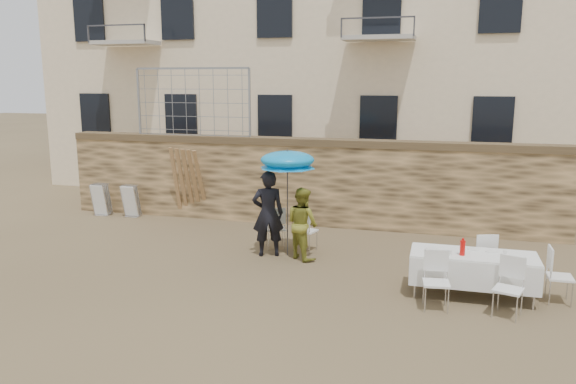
% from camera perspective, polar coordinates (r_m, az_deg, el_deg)
% --- Properties ---
extents(ground, '(80.00, 80.00, 0.00)m').
position_cam_1_polar(ground, '(10.22, -5.52, -9.97)').
color(ground, brown).
rests_on(ground, ground).
extents(stone_wall, '(13.00, 0.50, 2.20)m').
position_cam_1_polar(stone_wall, '(14.54, 1.40, 1.01)').
color(stone_wall, olive).
rests_on(stone_wall, ground).
extents(chain_link_fence, '(3.20, 0.06, 1.80)m').
position_cam_1_polar(chain_link_fence, '(15.32, -9.65, 8.92)').
color(chain_link_fence, gray).
rests_on(chain_link_fence, stone_wall).
extents(man_suit, '(0.79, 0.66, 1.84)m').
position_cam_1_polar(man_suit, '(11.89, -2.05, -2.21)').
color(man_suit, black).
rests_on(man_suit, ground).
extents(woman_dress, '(0.94, 0.90, 1.52)m').
position_cam_1_polar(woman_dress, '(11.73, 1.46, -3.20)').
color(woman_dress, gold).
rests_on(woman_dress, ground).
extents(umbrella, '(1.18, 1.18, 2.12)m').
position_cam_1_polar(umbrella, '(11.66, -0.06, 2.97)').
color(umbrella, '#3F3F44').
rests_on(umbrella, ground).
extents(couple_chair_left, '(0.64, 0.64, 0.96)m').
position_cam_1_polar(couple_chair_left, '(12.51, -1.28, -3.61)').
color(couple_chair_left, white).
rests_on(couple_chair_left, ground).
extents(couple_chair_right, '(0.60, 0.60, 0.96)m').
position_cam_1_polar(couple_chair_right, '(12.33, 1.85, -3.83)').
color(couple_chair_right, white).
rests_on(couple_chair_right, ground).
extents(banquet_table, '(2.10, 0.85, 0.78)m').
position_cam_1_polar(banquet_table, '(10.20, 18.36, -6.20)').
color(banquet_table, white).
rests_on(banquet_table, ground).
extents(soda_bottle, '(0.09, 0.09, 0.26)m').
position_cam_1_polar(soda_bottle, '(10.00, 17.31, -5.44)').
color(soda_bottle, red).
rests_on(soda_bottle, banquet_table).
extents(table_chair_front_left, '(0.53, 0.53, 0.96)m').
position_cam_1_polar(table_chair_front_left, '(9.55, 14.84, -8.78)').
color(table_chair_front_left, white).
rests_on(table_chair_front_left, ground).
extents(table_chair_front_right, '(0.61, 0.61, 0.96)m').
position_cam_1_polar(table_chair_front_right, '(9.62, 21.48, -9.07)').
color(table_chair_front_right, white).
rests_on(table_chair_front_right, ground).
extents(table_chair_back, '(0.61, 0.61, 0.96)m').
position_cam_1_polar(table_chair_back, '(11.05, 19.12, -6.26)').
color(table_chair_back, white).
rests_on(table_chair_back, ground).
extents(table_chair_side, '(0.48, 0.48, 0.96)m').
position_cam_1_polar(table_chair_side, '(10.55, 25.91, -7.63)').
color(table_chair_side, white).
rests_on(table_chair_side, ground).
extents(chair_stack_left, '(0.46, 0.40, 0.92)m').
position_cam_1_polar(chair_stack_left, '(16.45, -18.20, -0.61)').
color(chair_stack_left, white).
rests_on(chair_stack_left, ground).
extents(chair_stack_right, '(0.46, 0.32, 0.92)m').
position_cam_1_polar(chair_stack_right, '(15.98, -15.51, -0.80)').
color(chair_stack_right, white).
rests_on(chair_stack_right, ground).
extents(wood_planks, '(0.70, 0.20, 2.00)m').
position_cam_1_polar(wood_planks, '(15.19, -10.28, 0.90)').
color(wood_planks, '#A37749').
rests_on(wood_planks, ground).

